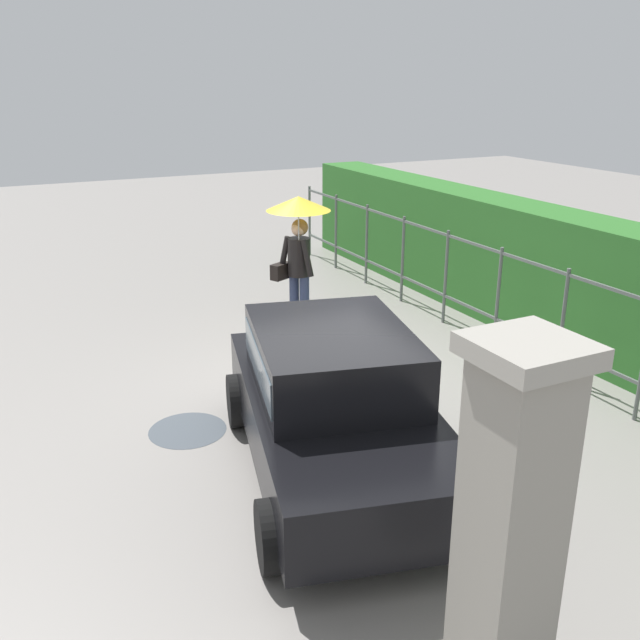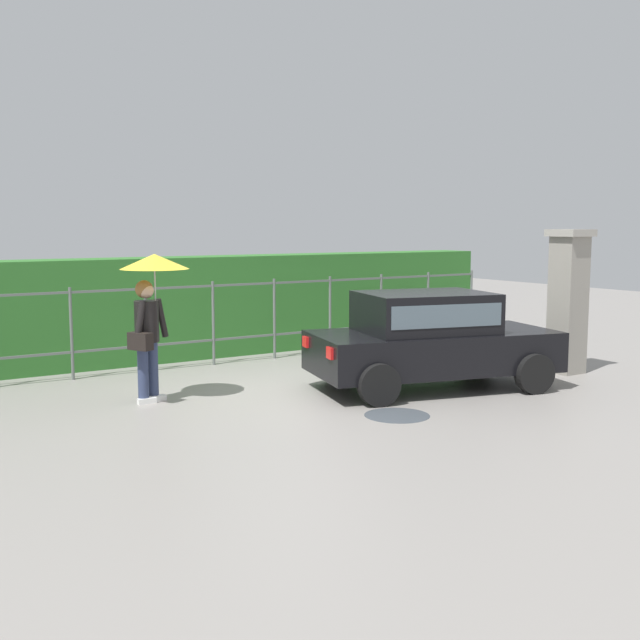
% 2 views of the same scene
% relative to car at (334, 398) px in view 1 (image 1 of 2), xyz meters
% --- Properties ---
extents(ground_plane, '(40.00, 40.00, 0.00)m').
position_rel_car_xyz_m(ground_plane, '(-1.82, 0.74, -0.80)').
color(ground_plane, gray).
extents(car, '(3.98, 2.55, 1.48)m').
position_rel_car_xyz_m(car, '(0.00, 0.00, 0.00)').
color(car, black).
rests_on(car, ground).
extents(pedestrian, '(0.95, 0.95, 2.09)m').
position_rel_car_xyz_m(pedestrian, '(-3.89, 1.40, 0.74)').
color(pedestrian, '#2D3856').
rests_on(pedestrian, ground).
extents(gate_pillar, '(0.60, 0.60, 2.42)m').
position_rel_car_xyz_m(gate_pillar, '(2.79, -0.27, 0.44)').
color(gate_pillar, gray).
rests_on(gate_pillar, ground).
extents(fence_section, '(12.50, 0.05, 1.50)m').
position_rel_car_xyz_m(fence_section, '(-1.93, 3.62, 0.02)').
color(fence_section, '#59605B').
rests_on(fence_section, ground).
extents(hedge_row, '(13.45, 0.90, 1.90)m').
position_rel_car_xyz_m(hedge_row, '(-1.93, 4.63, 0.15)').
color(hedge_row, '#2D6B28').
rests_on(hedge_row, ground).
extents(puddle_near, '(0.87, 0.87, 0.00)m').
position_rel_car_xyz_m(puddle_near, '(-1.47, -1.08, -0.80)').
color(puddle_near, '#4C545B').
rests_on(puddle_near, ground).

